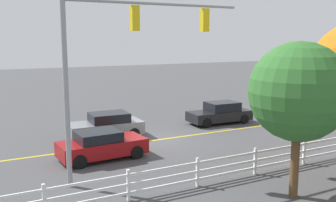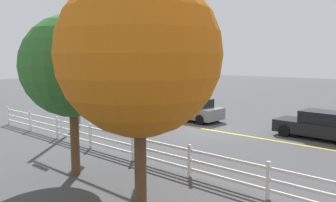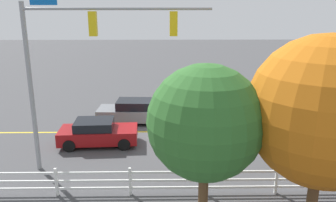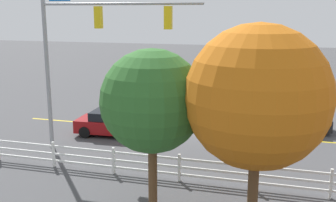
{
  "view_description": "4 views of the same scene",
  "coord_description": "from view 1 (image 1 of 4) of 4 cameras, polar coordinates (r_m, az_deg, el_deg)",
  "views": [
    {
      "loc": [
        9.03,
        19.0,
        5.68
      ],
      "look_at": [
        0.15,
        2.3,
        2.62
      ],
      "focal_mm": 40.89,
      "sensor_mm": 36.0,
      "label": 1
    },
    {
      "loc": [
        -11.23,
        15.92,
        4.09
      ],
      "look_at": [
        -0.05,
        3.07,
        1.95
      ],
      "focal_mm": 35.32,
      "sensor_mm": 36.0,
      "label": 2
    },
    {
      "loc": [
        0.04,
        18.91,
        7.15
      ],
      "look_at": [
        -0.25,
        1.64,
        2.36
      ],
      "focal_mm": 36.07,
      "sensor_mm": 36.0,
      "label": 3
    },
    {
      "loc": [
        -5.34,
        22.06,
        6.82
      ],
      "look_at": [
        0.2,
        2.47,
        2.28
      ],
      "focal_mm": 43.46,
      "sensor_mm": 36.0,
      "label": 4
    }
  ],
  "objects": [
    {
      "name": "white_rail_fence",
      "position": [
        17.75,
        16.42,
        -7.83
      ],
      "size": [
        26.1,
        0.1,
        1.15
      ],
      "color": "white",
      "rests_on": "ground_plane"
    },
    {
      "name": "tree_2",
      "position": [
        14.12,
        18.9,
        1.27
      ],
      "size": [
        3.52,
        3.52,
        5.63
      ],
      "color": "brown",
      "rests_on": "ground_plane"
    },
    {
      "name": "lane_center_stripe",
      "position": [
        23.73,
        6.26,
        -4.72
      ],
      "size": [
        28.0,
        0.16,
        0.01
      ],
      "primitive_type": "cube",
      "color": "gold",
      "rests_on": "ground_plane"
    },
    {
      "name": "car_2",
      "position": [
        26.35,
        7.77,
        -1.8
      ],
      "size": [
        4.43,
        2.04,
        1.46
      ],
      "rotation": [
        0.0,
        0.0,
        6.23
      ],
      "color": "black",
      "rests_on": "ground_plane"
    },
    {
      "name": "ground_plane",
      "position": [
        21.79,
        -2.52,
        -5.94
      ],
      "size": [
        120.0,
        120.0,
        0.0
      ],
      "primitive_type": "plane",
      "color": "#444447"
    },
    {
      "name": "signal_assembly",
      "position": [
        15.38,
        -7.12,
        7.71
      ],
      "size": [
        7.83,
        0.38,
        7.53
      ],
      "color": "gray",
      "rests_on": "ground_plane"
    },
    {
      "name": "car_0",
      "position": [
        18.67,
        -9.9,
        -6.5
      ],
      "size": [
        4.2,
        2.08,
        1.38
      ],
      "rotation": [
        0.0,
        0.0,
        3.19
      ],
      "color": "maroon",
      "rests_on": "ground_plane"
    },
    {
      "name": "car_1",
      "position": [
        22.49,
        -9.16,
        -3.67
      ],
      "size": [
        4.27,
        2.09,
        1.48
      ],
      "rotation": [
        0.0,
        0.0,
        6.24
      ],
      "color": "slate",
      "rests_on": "ground_plane"
    }
  ]
}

